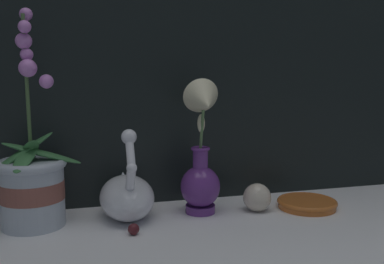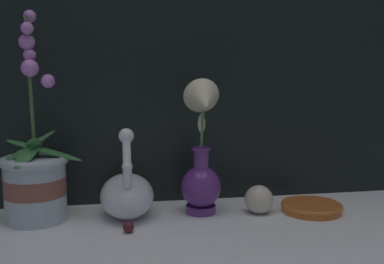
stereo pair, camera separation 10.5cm
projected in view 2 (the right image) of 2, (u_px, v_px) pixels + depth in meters
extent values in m
plane|color=white|center=(188.00, 233.00, 0.96)|extent=(2.80, 2.80, 0.00)
cylinder|color=#B2BCCC|center=(35.00, 189.00, 1.03)|extent=(0.14, 0.14, 0.15)
cylinder|color=brown|center=(35.00, 186.00, 1.03)|extent=(0.14, 0.14, 0.04)
torus|color=#B2BCCC|center=(34.00, 161.00, 1.02)|extent=(0.15, 0.15, 0.02)
cylinder|color=#4C6B3D|center=(30.00, 88.00, 1.00)|extent=(0.01, 0.04, 0.31)
ellipsoid|color=#38703D|center=(44.00, 151.00, 1.02)|extent=(0.17, 0.05, 0.06)
ellipsoid|color=#38703D|center=(33.00, 149.00, 1.04)|extent=(0.07, 0.15, 0.08)
ellipsoid|color=#38703D|center=(22.00, 151.00, 1.01)|extent=(0.16, 0.07, 0.10)
ellipsoid|color=#38703D|center=(28.00, 153.00, 0.99)|extent=(0.07, 0.13, 0.06)
sphere|color=#C67AD1|center=(30.00, 16.00, 0.98)|extent=(0.03, 0.03, 0.03)
sphere|color=#C67AD1|center=(27.00, 28.00, 0.96)|extent=(0.03, 0.03, 0.03)
sphere|color=#C67AD1|center=(27.00, 42.00, 0.98)|extent=(0.03, 0.03, 0.03)
sphere|color=#C67AD1|center=(30.00, 55.00, 0.98)|extent=(0.03, 0.03, 0.03)
sphere|color=#C67AD1|center=(30.00, 68.00, 0.97)|extent=(0.04, 0.04, 0.04)
sphere|color=#C67AD1|center=(48.00, 81.00, 0.98)|extent=(0.03, 0.03, 0.03)
ellipsoid|color=white|center=(127.00, 196.00, 1.06)|extent=(0.13, 0.18, 0.10)
cone|color=white|center=(126.00, 182.00, 1.12)|extent=(0.06, 0.08, 0.08)
cylinder|color=white|center=(127.00, 179.00, 0.98)|extent=(0.02, 0.06, 0.07)
sphere|color=white|center=(127.00, 167.00, 0.95)|extent=(0.02, 0.02, 0.02)
cylinder|color=white|center=(127.00, 151.00, 0.97)|extent=(0.02, 0.05, 0.07)
sphere|color=white|center=(126.00, 136.00, 0.98)|extent=(0.03, 0.03, 0.03)
cylinder|color=#602D7F|center=(201.00, 209.00, 1.09)|extent=(0.07, 0.07, 0.02)
ellipsoid|color=#602D7F|center=(201.00, 187.00, 1.08)|extent=(0.10, 0.10, 0.10)
cylinder|color=#602D7F|center=(201.00, 159.00, 1.07)|extent=(0.04, 0.04, 0.05)
torus|color=#602D7F|center=(201.00, 149.00, 1.07)|extent=(0.05, 0.05, 0.01)
cylinder|color=#567A47|center=(202.00, 130.00, 1.05)|extent=(0.01, 0.03, 0.10)
cone|color=beige|center=(204.00, 101.00, 1.02)|extent=(0.09, 0.09, 0.10)
ellipsoid|color=beige|center=(201.00, 123.00, 1.06)|extent=(0.02, 0.02, 0.04)
sphere|color=beige|center=(259.00, 199.00, 1.08)|extent=(0.07, 0.07, 0.07)
cylinder|color=#C66628|center=(312.00, 207.00, 1.10)|extent=(0.14, 0.14, 0.02)
torus|color=#C66628|center=(312.00, 205.00, 1.10)|extent=(0.15, 0.15, 0.01)
sphere|color=#4C191E|center=(128.00, 227.00, 0.96)|extent=(0.02, 0.02, 0.02)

